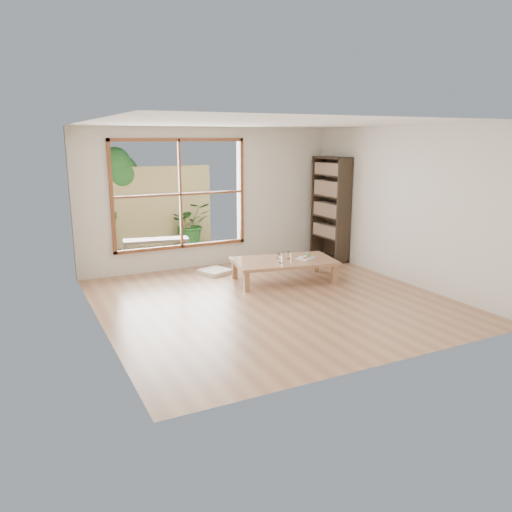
{
  "coord_description": "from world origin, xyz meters",
  "views": [
    {
      "loc": [
        -3.44,
        -6.35,
        2.4
      ],
      "look_at": [
        0.05,
        0.63,
        0.55
      ],
      "focal_mm": 35.0,
      "sensor_mm": 36.0,
      "label": 1
    }
  ],
  "objects_px": {
    "low_table": "(284,262)",
    "garden_bench": "(156,242)",
    "bookshelf": "(331,209)",
    "food_tray": "(306,257)"
  },
  "relations": [
    {
      "from": "bookshelf",
      "to": "garden_bench",
      "type": "relative_size",
      "value": 1.54
    },
    {
      "from": "low_table",
      "to": "food_tray",
      "type": "height_order",
      "value": "food_tray"
    },
    {
      "from": "food_tray",
      "to": "low_table",
      "type": "bearing_deg",
      "value": 141.35
    },
    {
      "from": "low_table",
      "to": "bookshelf",
      "type": "height_order",
      "value": "bookshelf"
    },
    {
      "from": "garden_bench",
      "to": "bookshelf",
      "type": "bearing_deg",
      "value": -15.35
    },
    {
      "from": "bookshelf",
      "to": "garden_bench",
      "type": "height_order",
      "value": "bookshelf"
    },
    {
      "from": "bookshelf",
      "to": "food_tray",
      "type": "height_order",
      "value": "bookshelf"
    },
    {
      "from": "bookshelf",
      "to": "food_tray",
      "type": "bearing_deg",
      "value": -138.65
    },
    {
      "from": "bookshelf",
      "to": "food_tray",
      "type": "xyz_separation_m",
      "value": [
        -1.25,
        -1.1,
        -0.63
      ]
    },
    {
      "from": "low_table",
      "to": "garden_bench",
      "type": "xyz_separation_m",
      "value": [
        -1.53,
        2.49,
        0.04
      ]
    }
  ]
}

